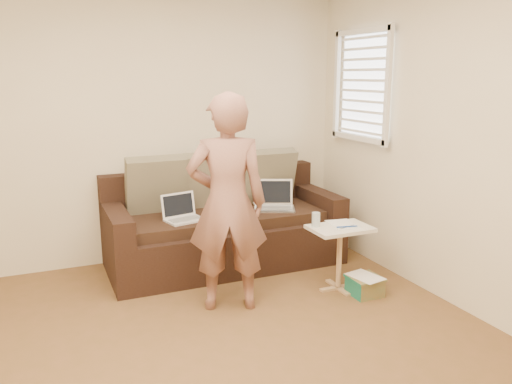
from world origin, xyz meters
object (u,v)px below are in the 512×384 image
(laptop_white, at_px, (185,221))
(drinking_glass, at_px, (316,220))
(side_table, at_px, (339,258))
(person, at_px, (227,203))
(sofa, at_px, (224,222))
(laptop_silver, at_px, (275,209))
(striped_box, at_px, (365,285))

(laptop_white, distance_m, drinking_glass, 1.18)
(side_table, bearing_deg, person, 176.84)
(side_table, bearing_deg, sofa, 125.71)
(sofa, bearing_deg, side_table, -54.29)
(laptop_silver, bearing_deg, laptop_white, -152.76)
(laptop_white, height_order, drinking_glass, drinking_glass)
(laptop_silver, xyz_separation_m, side_table, (0.21, -0.86, -0.24))
(laptop_white, relative_size, side_table, 0.59)
(sofa, relative_size, person, 1.30)
(sofa, xyz_separation_m, striped_box, (0.83, -1.16, -0.34))
(laptop_silver, relative_size, side_table, 0.70)
(person, bearing_deg, drinking_glass, -160.53)
(striped_box, bearing_deg, person, 167.39)
(laptop_white, xyz_separation_m, side_table, (1.12, -0.81, -0.24))
(sofa, height_order, laptop_white, sofa)
(laptop_white, relative_size, striped_box, 1.27)
(laptop_white, bearing_deg, laptop_silver, -10.29)
(laptop_silver, height_order, drinking_glass, drinking_glass)
(laptop_white, bearing_deg, striped_box, -52.10)
(laptop_silver, height_order, striped_box, laptop_silver)
(laptop_silver, xyz_separation_m, laptop_white, (-0.91, -0.05, 0.00))
(sofa, distance_m, person, 1.04)
(sofa, xyz_separation_m, laptop_white, (-0.43, -0.15, 0.10))
(sofa, xyz_separation_m, drinking_glass, (0.50, -0.87, 0.19))
(sofa, bearing_deg, laptop_white, -160.56)
(person, bearing_deg, laptop_white, -63.24)
(sofa, height_order, side_table, sofa)
(sofa, height_order, laptop_silver, sofa)
(sofa, xyz_separation_m, side_table, (0.69, -0.96, -0.15))
(striped_box, bearing_deg, drinking_glass, 138.52)
(person, bearing_deg, laptop_silver, -117.14)
(laptop_silver, height_order, side_table, laptop_silver)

